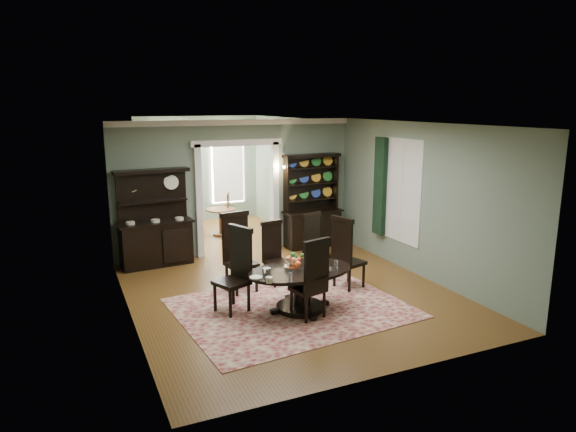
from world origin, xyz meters
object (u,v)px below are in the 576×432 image
at_px(dining_table, 300,282).
at_px(sideboard, 155,232).
at_px(parlor_table, 221,218).
at_px(welsh_dresser, 312,213).

bearing_deg(dining_table, sideboard, 113.81).
distance_m(dining_table, parlor_table, 5.29).
distance_m(sideboard, welsh_dresser, 3.66).
bearing_deg(parlor_table, sideboard, -136.72).
distance_m(welsh_dresser, parlor_table, 2.53).
bearing_deg(parlor_table, welsh_dresser, -47.45).
height_order(sideboard, parlor_table, sideboard).
bearing_deg(welsh_dresser, dining_table, -121.12).
xyz_separation_m(sideboard, parlor_table, (1.96, 1.85, -0.25)).
height_order(welsh_dresser, parlor_table, welsh_dresser).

